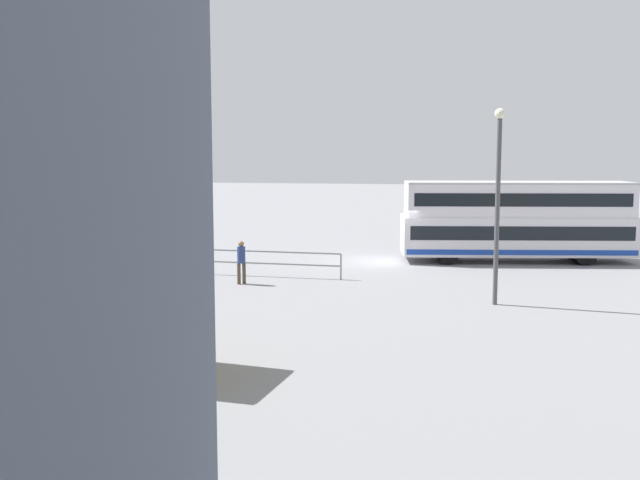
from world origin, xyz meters
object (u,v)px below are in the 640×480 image
(street_lamp, at_px, (498,191))
(info_sign, at_px, (120,233))
(double_decker_bus, at_px, (516,221))
(pedestrian_near_railing, at_px, (241,259))

(street_lamp, bearing_deg, info_sign, -15.10)
(double_decker_bus, bearing_deg, pedestrian_near_railing, 36.32)
(double_decker_bus, distance_m, pedestrian_near_railing, 13.72)
(double_decker_bus, xyz_separation_m, pedestrian_near_railing, (11.03, 8.10, -0.95))
(double_decker_bus, relative_size, street_lamp, 1.65)
(pedestrian_near_railing, distance_m, street_lamp, 10.28)
(pedestrian_near_railing, bearing_deg, double_decker_bus, -143.68)
(double_decker_bus, xyz_separation_m, info_sign, (17.06, 6.09, -0.28))
(pedestrian_near_railing, xyz_separation_m, street_lamp, (-9.61, 2.20, 2.90))
(double_decker_bus, relative_size, info_sign, 4.54)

